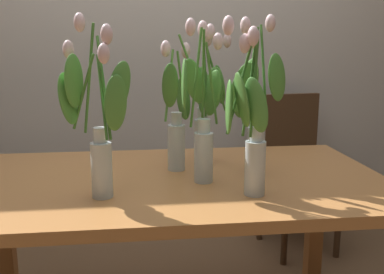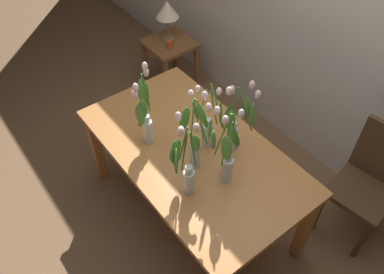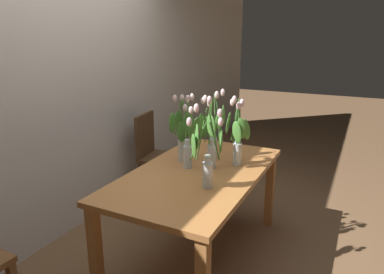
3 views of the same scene
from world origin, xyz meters
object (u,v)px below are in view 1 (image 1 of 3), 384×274
dining_table (172,200)px  tulip_vase_1 (202,121)px  dining_chair (294,162)px  tulip_vase_4 (255,118)px  tulip_vase_3 (180,119)px  tulip_vase_2 (249,127)px  tulip_vase_0 (97,126)px  tulip_vase_5 (206,112)px

dining_table → tulip_vase_1: tulip_vase_1 is taller
tulip_vase_1 → dining_chair: size_ratio=0.62×
tulip_vase_4 → tulip_vase_1: bearing=-165.7°
dining_chair → tulip_vase_3: bearing=-133.4°
tulip_vase_2 → tulip_vase_3: tulip_vase_2 is taller
tulip_vase_3 → tulip_vase_4: bearing=-20.3°
dining_table → tulip_vase_4: bearing=0.7°
tulip_vase_0 → tulip_vase_3: 0.42m
tulip_vase_4 → tulip_vase_0: bearing=-160.9°
tulip_vase_0 → dining_table: bearing=37.9°
tulip_vase_3 → tulip_vase_1: bearing=-68.1°
dining_table → tulip_vase_2: 0.46m
tulip_vase_1 → tulip_vase_2: size_ratio=1.00×
dining_table → dining_chair: (0.81, 0.92, -0.12)m
tulip_vase_4 → tulip_vase_2: bearing=-109.4°
dining_table → tulip_vase_2: tulip_vase_2 is taller
tulip_vase_5 → tulip_vase_2: bearing=-81.4°
tulip_vase_2 → dining_chair: size_ratio=0.62×
dining_chair → dining_table: bearing=-131.5°
tulip_vase_5 → dining_table: bearing=-126.5°
tulip_vase_2 → dining_chair: bearing=63.2°
dining_table → dining_chair: bearing=48.5°
tulip_vase_0 → tulip_vase_1: tulip_vase_0 is taller
tulip_vase_2 → tulip_vase_4: (0.08, 0.23, -0.01)m
dining_table → tulip_vase_0: 0.45m
dining_table → tulip_vase_5: bearing=53.5°
tulip_vase_3 → tulip_vase_4: tulip_vase_4 is taller
tulip_vase_2 → tulip_vase_3: (-0.19, 0.33, -0.03)m
tulip_vase_0 → tulip_vase_1: (0.35, 0.14, -0.02)m
dining_table → tulip_vase_0: (-0.25, -0.19, 0.33)m
tulip_vase_1 → tulip_vase_4: tulip_vase_4 is taller
tulip_vase_0 → tulip_vase_2: size_ratio=1.02×
tulip_vase_1 → tulip_vase_3: 0.17m
tulip_vase_1 → tulip_vase_2: tulip_vase_1 is taller
tulip_vase_2 → tulip_vase_5: size_ratio=1.04×
dining_table → dining_chair: size_ratio=1.72×
tulip_vase_0 → dining_chair: tulip_vase_0 is taller
dining_chair → tulip_vase_0: bearing=-133.7°
tulip_vase_1 → tulip_vase_0: bearing=-158.1°
tulip_vase_0 → tulip_vase_4: bearing=19.1°
tulip_vase_2 → dining_chair: 1.36m
tulip_vase_0 → tulip_vase_3: size_ratio=1.03×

